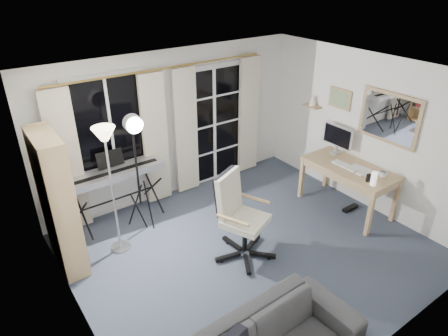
# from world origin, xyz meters

# --- Properties ---
(floor) EXTENTS (4.50, 4.00, 0.02)m
(floor) POSITION_xyz_m (0.00, 0.00, -0.01)
(floor) COLOR #343B4C
(floor) RESTS_ON ground
(window) EXTENTS (1.20, 0.08, 1.40)m
(window) POSITION_xyz_m (-1.05, 1.97, 1.50)
(window) COLOR white
(window) RESTS_ON floor
(french_door) EXTENTS (1.32, 0.09, 2.11)m
(french_door) POSITION_xyz_m (0.75, 1.97, 1.03)
(french_door) COLOR white
(french_door) RESTS_ON floor
(curtains) EXTENTS (3.60, 0.07, 2.13)m
(curtains) POSITION_xyz_m (-0.14, 1.88, 1.09)
(curtains) COLOR gold
(curtains) RESTS_ON floor
(bookshelf) EXTENTS (0.30, 0.85, 1.82)m
(bookshelf) POSITION_xyz_m (-2.12, 1.18, 0.86)
(bookshelf) COLOR tan
(bookshelf) RESTS_ON floor
(torchiere_lamp) EXTENTS (0.35, 0.35, 1.80)m
(torchiere_lamp) POSITION_xyz_m (-1.44, 1.07, 1.45)
(torchiere_lamp) COLOR #B2B2B7
(torchiere_lamp) RESTS_ON floor
(keyboard_piano) EXTENTS (1.46, 0.72, 1.05)m
(keyboard_piano) POSITION_xyz_m (-1.17, 1.70, 0.80)
(keyboard_piano) COLOR black
(keyboard_piano) RESTS_ON floor
(studio_light) EXTENTS (0.34, 0.36, 1.83)m
(studio_light) POSITION_xyz_m (-0.97, 1.29, 1.46)
(studio_light) COLOR black
(studio_light) RESTS_ON floor
(office_chair) EXTENTS (0.82, 0.81, 1.19)m
(office_chair) POSITION_xyz_m (-0.19, 0.07, 0.70)
(office_chair) COLOR black
(office_chair) RESTS_ON floor
(desk) EXTENTS (0.71, 1.41, 0.75)m
(desk) POSITION_xyz_m (1.88, -0.07, 0.66)
(desk) COLOR tan
(desk) RESTS_ON floor
(monitor) EXTENTS (0.18, 0.54, 0.47)m
(monitor) POSITION_xyz_m (2.08, 0.38, 1.04)
(monitor) COLOR silver
(monitor) RESTS_ON desk
(desk_clutter) EXTENTS (0.44, 0.85, 0.95)m
(desk_clutter) POSITION_xyz_m (1.82, -0.30, 0.59)
(desk_clutter) COLOR white
(desk_clutter) RESTS_ON desk
(mug) EXTENTS (0.12, 0.10, 0.12)m
(mug) POSITION_xyz_m (1.98, -0.57, 0.81)
(mug) COLOR silver
(mug) RESTS_ON desk
(wall_mirror) EXTENTS (0.04, 0.94, 0.74)m
(wall_mirror) POSITION_xyz_m (2.22, -0.35, 1.55)
(wall_mirror) COLOR tan
(wall_mirror) RESTS_ON floor
(framed_print) EXTENTS (0.03, 0.42, 0.32)m
(framed_print) POSITION_xyz_m (2.23, 0.55, 1.60)
(framed_print) COLOR tan
(framed_print) RESTS_ON floor
(wall_shelf) EXTENTS (0.16, 0.30, 0.18)m
(wall_shelf) POSITION_xyz_m (2.16, 1.05, 1.41)
(wall_shelf) COLOR tan
(wall_shelf) RESTS_ON floor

